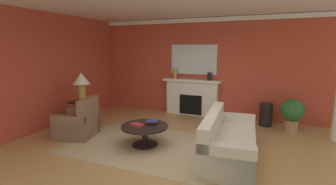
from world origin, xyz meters
The scene contains 19 objects.
ground_plane centered at (0.00, 0.00, 0.00)m, with size 9.36×9.36×0.00m, color tan.
wall_fireplace centered at (0.00, 2.99, 1.49)m, with size 7.80×0.12×2.98m, color #B7422D.
wall_window centered at (-3.66, 0.30, 1.49)m, with size 0.12×6.45×2.98m, color #B7422D.
ceiling_panel centered at (0.00, 0.30, 3.01)m, with size 7.80×6.45×0.06m, color white.
crown_moulding centered at (0.00, 2.91, 2.90)m, with size 7.80×0.08×0.12m, color white.
area_rug centered at (-0.71, 0.00, 0.01)m, with size 3.17×2.22×0.01m, color tan.
fireplace centered at (-0.53, 2.78, 0.53)m, with size 1.80×0.35×1.12m.
mantel_mirror centered at (-0.53, 2.90, 1.73)m, with size 1.44×0.04×0.90m, color silver.
sofa centered at (1.03, 0.11, 0.30)m, with size 1.06×2.16×0.85m.
armchair_near_window centered at (-2.42, -0.13, 0.31)m, with size 0.97×0.97×0.95m.
coffee_table centered at (-0.71, 0.00, 0.34)m, with size 1.00×1.00×0.45m.
side_table centered at (-2.84, 0.53, 0.40)m, with size 0.56×0.56×0.70m.
table_lamp centered at (-2.84, 0.53, 1.22)m, with size 0.44×0.44×0.75m.
vase_mantel_left centered at (-1.08, 2.73, 1.29)m, with size 0.11×0.11×0.33m, color #B7892D.
vase_mantel_right centered at (0.02, 2.73, 1.24)m, with size 0.13×0.13×0.24m, color black.
vase_tall_corner centered at (1.65, 2.48, 0.31)m, with size 0.34×0.34×0.62m, color black.
book_red_cover centered at (-0.84, -0.11, 0.48)m, with size 0.26×0.17×0.05m, color maroon.
book_art_folio centered at (-0.60, 0.12, 0.52)m, with size 0.25×0.16×0.04m, color navy.
potted_plant centered at (2.25, 2.22, 0.49)m, with size 0.56×0.56×0.83m.
Camera 1 is at (1.69, -4.44, 2.08)m, focal length 26.25 mm.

